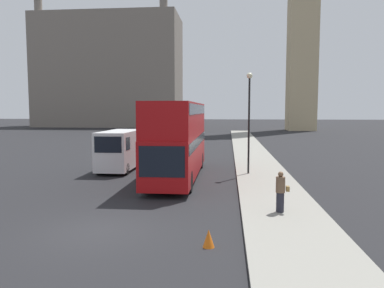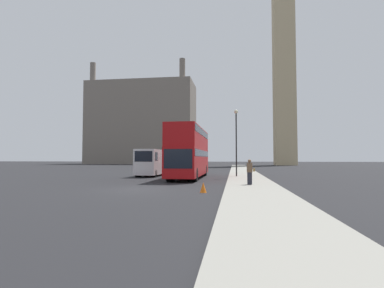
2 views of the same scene
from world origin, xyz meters
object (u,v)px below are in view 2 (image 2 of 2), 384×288
object	(u,v)px
red_double_decker_bus	(190,151)
pedestrian	(250,172)
clock_tower	(283,40)
white_van	(151,162)
street_lamp	(236,133)
parked_sedan	(181,166)

from	to	relation	value
red_double_decker_bus	pedestrian	xyz separation A→B (m)	(5.06, -7.76, -1.58)
clock_tower	white_van	xyz separation A→B (m)	(-21.87, -52.50, -32.49)
clock_tower	street_lamp	bearing A→B (deg)	-103.85
clock_tower	street_lamp	world-z (taller)	clock_tower
street_lamp	parked_sedan	bearing A→B (deg)	115.86
red_double_decker_bus	street_lamp	distance (m)	4.75
parked_sedan	pedestrian	bearing A→B (deg)	-70.76
red_double_decker_bus	pedestrian	distance (m)	9.40
white_van	pedestrian	distance (m)	13.82
street_lamp	parked_sedan	world-z (taller)	street_lamp
white_van	red_double_decker_bus	bearing A→B (deg)	-28.42
red_double_decker_bus	parked_sedan	xyz separation A→B (m)	(-4.07, 18.41, -1.87)
red_double_decker_bus	parked_sedan	size ratio (longest dim) A/B	2.58
pedestrian	parked_sedan	world-z (taller)	pedestrian
clock_tower	parked_sedan	distance (m)	53.86
red_double_decker_bus	street_lamp	bearing A→B (deg)	15.17
red_double_decker_bus	street_lamp	size ratio (longest dim) A/B	1.83
clock_tower	pedestrian	size ratio (longest dim) A/B	41.20
street_lamp	red_double_decker_bus	bearing A→B (deg)	-164.83
red_double_decker_bus	parked_sedan	distance (m)	18.95
clock_tower	red_double_decker_bus	bearing A→B (deg)	-107.72
pedestrian	clock_tower	bearing A→B (deg)	78.74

